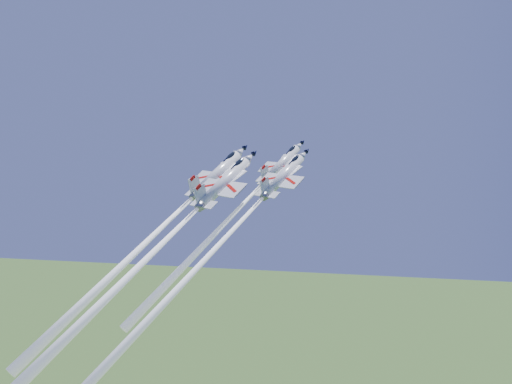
% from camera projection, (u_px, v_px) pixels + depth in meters
% --- Properties ---
extents(jet_lead, '(22.15, 35.15, 37.10)m').
position_uv_depth(jet_lead, '(230.00, 218.00, 108.18)').
color(jet_lead, silver).
extents(jet_left, '(25.65, 40.59, 42.66)m').
position_uv_depth(jet_left, '(153.00, 236.00, 106.58)').
color(jet_left, silver).
extents(jet_right, '(26.89, 43.14, 46.19)m').
position_uv_depth(jet_right, '(207.00, 258.00, 97.17)').
color(jet_right, silver).
extents(jet_slot, '(25.33, 40.10, 42.17)m').
position_uv_depth(jet_slot, '(155.00, 251.00, 96.60)').
color(jet_slot, silver).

